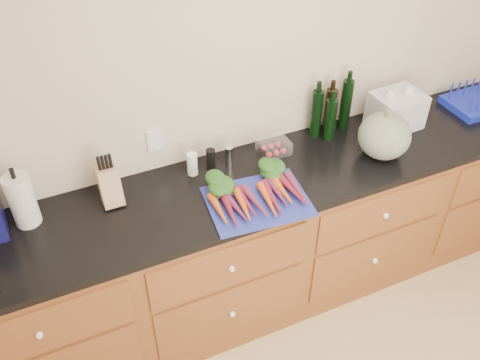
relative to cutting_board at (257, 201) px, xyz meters
name	(u,v)px	position (x,y,z in m)	size (l,w,h in m)	color
wall_back	(260,82)	(0.24, 0.48, 0.35)	(4.10, 0.05, 2.60)	beige
cabinets	(281,237)	(0.24, 0.16, -0.50)	(3.60, 0.64, 0.90)	brown
countertop	(285,174)	(0.24, 0.16, -0.03)	(3.64, 0.62, 0.04)	black
cutting_board	(257,201)	(0.00, 0.00, 0.00)	(0.49, 0.37, 0.01)	navy
carrots	(254,191)	(0.00, 0.04, 0.03)	(0.44, 0.32, 0.06)	#DC5919
squash	(384,136)	(0.78, 0.07, 0.12)	(0.28, 0.28, 0.25)	#5E6B5A
paper_towel	(22,200)	(-1.03, 0.32, 0.13)	(0.12, 0.12, 0.27)	silver
knife_block	(110,186)	(-0.64, 0.30, 0.09)	(0.10, 0.10, 0.20)	tan
grinder_salt	(192,164)	(-0.21, 0.34, 0.06)	(0.05, 0.05, 0.13)	white
grinder_pepper	(211,159)	(-0.11, 0.34, 0.05)	(0.05, 0.05, 0.12)	black
canister_chrome	(229,155)	(0.00, 0.34, 0.05)	(0.05, 0.05, 0.11)	silver
tomato_box	(274,147)	(0.26, 0.33, 0.03)	(0.16, 0.13, 0.08)	white
bottles	(331,112)	(0.63, 0.37, 0.13)	(0.25, 0.13, 0.31)	black
grocery_bag	(396,110)	(1.01, 0.28, 0.10)	(0.28, 0.22, 0.20)	white
dish_rack	(477,101)	(1.60, 0.24, 0.03)	(0.35, 0.28, 0.14)	#1423B2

